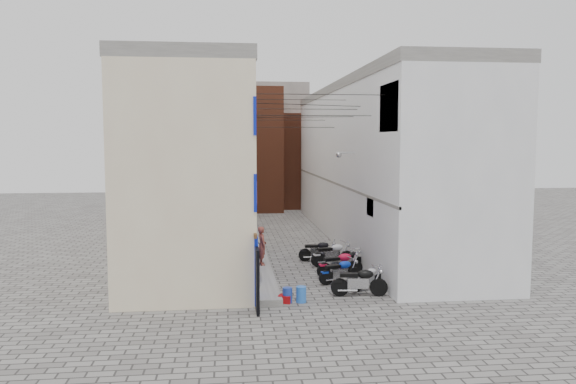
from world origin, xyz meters
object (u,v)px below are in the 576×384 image
object	(u,v)px
motorcycle_d	(340,263)
water_jug_near	(301,294)
motorcycle_b	(368,277)
motorcycle_a	(359,280)
water_jug_far	(287,295)
person_b	(253,242)
motorcycle_c	(341,270)
motorcycle_f	(333,253)
motorcycle_e	(350,260)
person_a	(262,246)
motorcycle_g	(319,250)
red_crate	(285,299)

from	to	relation	value
motorcycle_d	water_jug_near	bearing A→B (deg)	-44.79
motorcycle_b	water_jug_near	world-z (taller)	motorcycle_b
water_jug_near	motorcycle_d	bearing A→B (deg)	58.91
motorcycle_a	water_jug_far	xyz separation A→B (m)	(-2.75, -0.54, -0.34)
motorcycle_a	motorcycle_d	bearing A→B (deg)	-171.23
motorcycle_b	person_b	size ratio (longest dim) A/B	0.95
motorcycle_c	water_jug_near	distance (m)	3.14
motorcycle_f	water_jug_near	distance (m)	6.06
motorcycle_d	motorcycle_e	distance (m)	1.17
person_b	motorcycle_a	bearing A→B (deg)	-148.50
motorcycle_d	water_jug_near	world-z (taller)	motorcycle_d
motorcycle_f	person_a	size ratio (longest dim) A/B	1.23
motorcycle_c	water_jug_far	distance (m)	3.47
motorcycle_e	person_a	xyz separation A→B (m)	(-3.88, 0.61, 0.59)
motorcycle_e	motorcycle_f	size ratio (longest dim) A/B	0.84
motorcycle_a	motorcycle_g	distance (m)	6.16
water_jug_far	motorcycle_g	bearing A→B (deg)	71.43
motorcycle_c	motorcycle_f	distance (m)	3.18
motorcycle_e	red_crate	bearing A→B (deg)	-76.83
motorcycle_f	motorcycle_g	xyz separation A→B (m)	(-0.47, 1.05, -0.05)
motorcycle_g	water_jug_far	bearing A→B (deg)	-15.16
motorcycle_f	person_b	size ratio (longest dim) A/B	1.17
motorcycle_g	person_b	xyz separation A→B (m)	(-3.20, -0.93, 0.59)
motorcycle_g	person_b	distance (m)	3.39
motorcycle_a	water_jug_near	bearing A→B (deg)	-70.03
motorcycle_a	person_a	xyz separation A→B (m)	(-3.33, 4.59, 0.49)
motorcycle_c	motorcycle_g	world-z (taller)	motorcycle_g
motorcycle_e	red_crate	distance (m)	5.65
motorcycle_e	person_b	bearing A→B (deg)	-146.14
motorcycle_g	water_jug_near	bearing A→B (deg)	-11.26
water_jug_near	red_crate	xyz separation A→B (m)	(-0.58, 0.00, -0.15)
motorcycle_b	motorcycle_d	world-z (taller)	motorcycle_d
motorcycle_g	water_jug_far	xyz separation A→B (m)	(-2.24, -6.68, -0.29)
motorcycle_f	motorcycle_g	world-z (taller)	motorcycle_f
motorcycle_e	person_b	size ratio (longest dim) A/B	0.98
motorcycle_b	water_jug_far	distance (m)	3.58
motorcycle_d	motorcycle_f	world-z (taller)	motorcycle_f
motorcycle_d	motorcycle_g	xyz separation A→B (m)	(-0.39, 3.13, -0.04)
motorcycle_b	motorcycle_g	xyz separation A→B (m)	(-1.05, 5.28, 0.07)
person_b	red_crate	world-z (taller)	person_b
motorcycle_f	water_jug_near	size ratio (longest dim) A/B	3.69
water_jug_far	motorcycle_f	bearing A→B (deg)	64.26
motorcycle_b	motorcycle_d	size ratio (longest dim) A/B	0.82
motorcycle_d	motorcycle_g	size ratio (longest dim) A/B	1.07
motorcycle_c	water_jug_far	bearing A→B (deg)	-62.42
motorcycle_d	motorcycle_e	bearing A→B (deg)	132.09
water_jug_far	motorcycle_d	bearing A→B (deg)	53.40
motorcycle_f	water_jug_far	size ratio (longest dim) A/B	3.87
person_a	water_jug_far	bearing A→B (deg)	176.79
motorcycle_f	motorcycle_a	bearing A→B (deg)	-13.30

